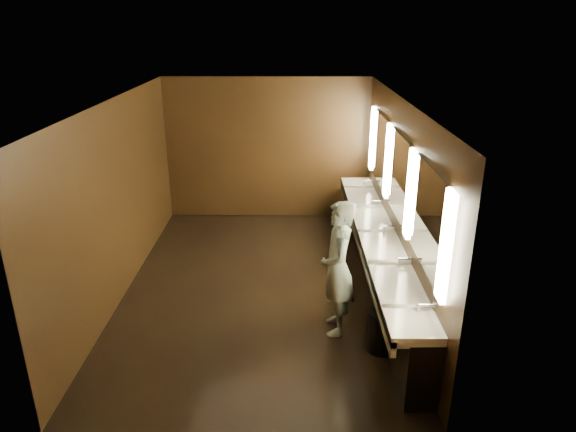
# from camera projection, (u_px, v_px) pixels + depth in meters

# --- Properties ---
(floor) EXTENTS (6.00, 6.00, 0.00)m
(floor) POSITION_uv_depth(u_px,v_px,m) (260.00, 286.00, 7.85)
(floor) COLOR black
(floor) RESTS_ON ground
(ceiling) EXTENTS (4.00, 6.00, 0.02)m
(ceiling) POSITION_uv_depth(u_px,v_px,m) (256.00, 100.00, 6.84)
(ceiling) COLOR #2D2D2B
(ceiling) RESTS_ON wall_back
(wall_back) EXTENTS (4.00, 0.02, 2.80)m
(wall_back) POSITION_uv_depth(u_px,v_px,m) (267.00, 149.00, 10.14)
(wall_back) COLOR black
(wall_back) RESTS_ON floor
(wall_front) EXTENTS (4.00, 0.02, 2.80)m
(wall_front) POSITION_uv_depth(u_px,v_px,m) (238.00, 311.00, 4.55)
(wall_front) COLOR black
(wall_front) RESTS_ON floor
(wall_left) EXTENTS (0.02, 6.00, 2.80)m
(wall_left) POSITION_uv_depth(u_px,v_px,m) (119.00, 199.00, 7.36)
(wall_left) COLOR black
(wall_left) RESTS_ON floor
(wall_right) EXTENTS (0.02, 6.00, 2.80)m
(wall_right) POSITION_uv_depth(u_px,v_px,m) (398.00, 200.00, 7.34)
(wall_right) COLOR black
(wall_right) RESTS_ON floor
(sink_counter) EXTENTS (0.55, 5.40, 1.01)m
(sink_counter) POSITION_uv_depth(u_px,v_px,m) (379.00, 257.00, 7.66)
(sink_counter) COLOR black
(sink_counter) RESTS_ON floor
(mirror_band) EXTENTS (0.06, 5.03, 1.15)m
(mirror_band) POSITION_uv_depth(u_px,v_px,m) (398.00, 176.00, 7.21)
(mirror_band) COLOR #FFF0BA
(mirror_band) RESTS_ON wall_right
(person) EXTENTS (0.44, 0.66, 1.78)m
(person) POSITION_uv_depth(u_px,v_px,m) (338.00, 268.00, 6.44)
(person) COLOR #92BFDA
(person) RESTS_ON floor
(trash_bin) EXTENTS (0.42, 0.42, 0.53)m
(trash_bin) POSITION_uv_depth(u_px,v_px,m) (382.00, 331.00, 6.25)
(trash_bin) COLOR black
(trash_bin) RESTS_ON floor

